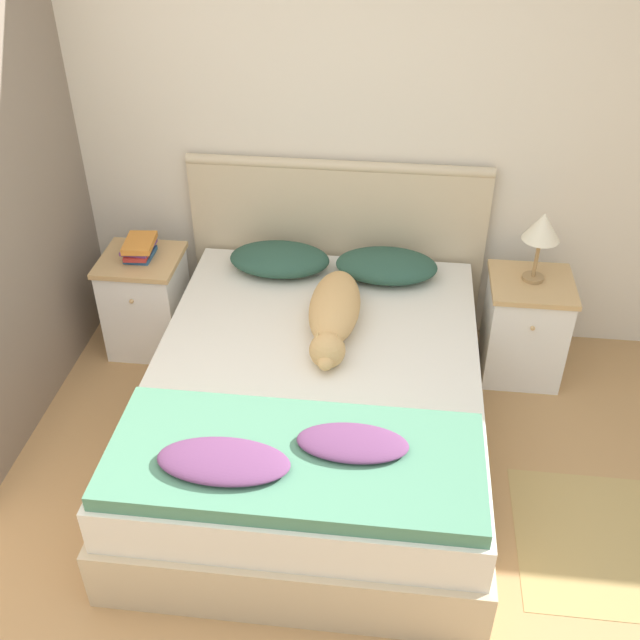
{
  "coord_description": "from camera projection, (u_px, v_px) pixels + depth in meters",
  "views": [
    {
      "loc": [
        0.45,
        -1.6,
        2.64
      ],
      "look_at": [
        0.12,
        1.24,
        0.61
      ],
      "focal_mm": 42.0,
      "sensor_mm": 36.0,
      "label": 1
    }
  ],
  "objects": [
    {
      "name": "headboard",
      "position": [
        337.0,
        245.0,
        4.2
      ],
      "size": [
        1.63,
        0.06,
        1.06
      ],
      "color": "#C6B28E",
      "rests_on": "ground_plane"
    },
    {
      "name": "dog",
      "position": [
        334.0,
        312.0,
        3.58
      ],
      "size": [
        0.24,
        0.83,
        0.18
      ],
      "color": "tan",
      "rests_on": "bed"
    },
    {
      "name": "nightstand_right",
      "position": [
        524.0,
        327.0,
        4.0
      ],
      "size": [
        0.43,
        0.42,
        0.58
      ],
      "color": "white",
      "rests_on": "ground_plane"
    },
    {
      "name": "nightstand_left",
      "position": [
        147.0,
        302.0,
        4.2
      ],
      "size": [
        0.43,
        0.42,
        0.58
      ],
      "color": "white",
      "rests_on": "ground_plane"
    },
    {
      "name": "pillow_left",
      "position": [
        280.0,
        259.0,
        4.02
      ],
      "size": [
        0.54,
        0.33,
        0.14
      ],
      "color": "#284C3D",
      "rests_on": "bed"
    },
    {
      "name": "quilt",
      "position": [
        291.0,
        459.0,
        2.85
      ],
      "size": [
        1.44,
        0.62,
        0.12
      ],
      "color": "#4C8466",
      "rests_on": "bed"
    },
    {
      "name": "table_lamp",
      "position": [
        542.0,
        229.0,
        3.68
      ],
      "size": [
        0.19,
        0.19,
        0.38
      ],
      "color": "#9E7A4C",
      "rests_on": "nightstand_right"
    },
    {
      "name": "bed",
      "position": [
        315.0,
        406.0,
        3.55
      ],
      "size": [
        1.55,
        2.0,
        0.51
      ],
      "color": "#C6B28E",
      "rests_on": "ground_plane"
    },
    {
      "name": "pillow_right",
      "position": [
        386.0,
        266.0,
        3.96
      ],
      "size": [
        0.54,
        0.33,
        0.14
      ],
      "color": "#284C3D",
      "rests_on": "bed"
    },
    {
      "name": "ground_plane",
      "position": [
        251.0,
        633.0,
        2.86
      ],
      "size": [
        16.0,
        16.0,
        0.0
      ],
      "primitive_type": "plane",
      "color": "tan"
    },
    {
      "name": "book_stack",
      "position": [
        139.0,
        248.0,
        4.01
      ],
      "size": [
        0.17,
        0.24,
        0.1
      ],
      "color": "#285689",
      "rests_on": "nightstand_left"
    },
    {
      "name": "wall_back",
      "position": [
        317.0,
        114.0,
        3.85
      ],
      "size": [
        9.0,
        0.06,
        2.55
      ],
      "color": "beige",
      "rests_on": "ground_plane"
    }
  ]
}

